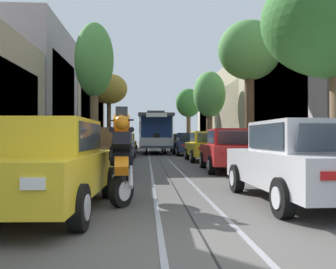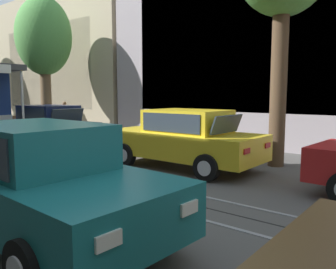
{
  "view_description": "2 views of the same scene",
  "coord_description": "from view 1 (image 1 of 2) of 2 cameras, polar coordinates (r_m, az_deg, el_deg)",
  "views": [
    {
      "loc": [
        -0.71,
        -3.71,
        1.26
      ],
      "look_at": [
        0.27,
        12.49,
        1.39
      ],
      "focal_mm": 38.16,
      "sensor_mm": 36.0,
      "label": 1
    },
    {
      "loc": [
        -4.95,
        9.69,
        1.98
      ],
      "look_at": [
        1.56,
        14.97,
        1.0
      ],
      "focal_mm": 36.63,
      "sensor_mm": 36.0,
      "label": 2
    }
  ],
  "objects": [
    {
      "name": "ground_plane",
      "position": [
        23.28,
        -1.7,
        -3.58
      ],
      "size": [
        160.0,
        160.0,
        0.0
      ],
      "primitive_type": "plane",
      "color": "#4C4947"
    },
    {
      "name": "trolley_track_rails",
      "position": [
        26.15,
        -1.89,
        -3.22
      ],
      "size": [
        1.14,
        56.81,
        0.01
      ],
      "color": "gray",
      "rests_on": "ground"
    },
    {
      "name": "building_facade_left",
      "position": [
        29.71,
        -19.92,
        5.47
      ],
      "size": [
        5.57,
        48.51,
        10.64
      ],
      "color": "#BCAD93",
      "rests_on": "ground"
    },
    {
      "name": "building_facade_right",
      "position": [
        27.14,
        18.15,
        6.18
      ],
      "size": [
        5.97,
        48.51,
        10.07
      ],
      "color": "gray",
      "rests_on": "ground"
    },
    {
      "name": "parked_car_yellow_near_left",
      "position": [
        6.51,
        -18.86,
        -4.51
      ],
      "size": [
        2.12,
        4.41,
        1.58
      ],
      "color": "gold",
      "rests_on": "ground"
    },
    {
      "name": "parked_car_brown_second_left",
      "position": [
        12.3,
        -11.32,
        -2.61
      ],
      "size": [
        2.01,
        4.37,
        1.58
      ],
      "color": "brown",
      "rests_on": "ground"
    },
    {
      "name": "parked_car_teal_mid_left",
      "position": [
        17.82,
        -9.12,
        -1.95
      ],
      "size": [
        2.11,
        4.41,
        1.58
      ],
      "color": "#196B70",
      "rests_on": "ground"
    },
    {
      "name": "parked_car_grey_fourth_left",
      "position": [
        23.41,
        -7.56,
        -1.6
      ],
      "size": [
        2.07,
        4.39,
        1.58
      ],
      "color": "slate",
      "rests_on": "ground"
    },
    {
      "name": "parked_car_yellow_fifth_left",
      "position": [
        29.4,
        -6.87,
        -1.37
      ],
      "size": [
        2.04,
        4.38,
        1.58
      ],
      "color": "gold",
      "rests_on": "ground"
    },
    {
      "name": "parked_car_silver_near_right",
      "position": [
        7.39,
        20.36,
        -4.02
      ],
      "size": [
        2.05,
        4.38,
        1.58
      ],
      "color": "#B7B7BC",
      "rests_on": "ground"
    },
    {
      "name": "parked_car_red_second_right",
      "position": [
        13.62,
        9.89,
        -2.4
      ],
      "size": [
        2.14,
        4.42,
        1.58
      ],
      "color": "red",
      "rests_on": "ground"
    },
    {
      "name": "parked_car_yellow_mid_right",
      "position": [
        19.11,
        6.1,
        -1.85
      ],
      "size": [
        2.01,
        4.37,
        1.58
      ],
      "color": "gold",
      "rests_on": "ground"
    },
    {
      "name": "parked_car_navy_fourth_right",
      "position": [
        25.33,
        3.26,
        -1.51
      ],
      "size": [
        2.04,
        4.38,
        1.58
      ],
      "color": "#19234C",
      "rests_on": "ground"
    },
    {
      "name": "parked_car_brown_fifth_right",
      "position": [
        31.57,
        2.19,
        -1.31
      ],
      "size": [
        2.14,
        4.42,
        1.58
      ],
      "color": "brown",
      "rests_on": "ground"
    },
    {
      "name": "street_tree_kerb_left_second",
      "position": [
        22.61,
        -11.7,
        11.24
      ],
      "size": [
        2.36,
        2.46,
        8.27
      ],
      "color": "brown",
      "rests_on": "ground"
    },
    {
      "name": "street_tree_kerb_left_mid",
      "position": [
        35.24,
        -9.41,
        7.09
      ],
      "size": [
        3.55,
        3.11,
        7.46
      ],
      "color": "#4C3826",
      "rests_on": "ground"
    },
    {
      "name": "street_tree_kerb_right_second",
      "position": [
        18.19,
        12.89,
        12.62
      ],
      "size": [
        3.06,
        2.48,
        6.95
      ],
      "color": "#4C3826",
      "rests_on": "ground"
    },
    {
      "name": "street_tree_kerb_right_mid",
      "position": [
        29.32,
        6.64,
        6.21
      ],
      "size": [
        2.61,
        2.72,
        6.63
      ],
      "color": "brown",
      "rests_on": "ground"
    },
    {
      "name": "street_tree_kerb_right_fourth",
      "position": [
        39.58,
        3.29,
        4.88
      ],
      "size": [
        2.8,
        2.25,
        6.67
      ],
      "color": "brown",
      "rests_on": "ground"
    },
    {
      "name": "cable_car_trolley",
      "position": [
        29.49,
        -2.07,
        0.31
      ],
      "size": [
        2.59,
        9.14,
        3.28
      ],
      "color": "navy",
      "rests_on": "ground"
    },
    {
      "name": "motorcycle_with_rider",
      "position": [
        6.87,
        -7.41,
        -2.76
      ],
      "size": [
        0.52,
        1.83,
        1.88
      ],
      "color": "black",
      "rests_on": "ground"
    },
    {
      "name": "pedestrian_on_right_pavement",
      "position": [
        30.17,
        9.28,
        -1.13
      ],
      "size": [
        0.55,
        0.41,
        1.61
      ],
      "color": "black",
      "rests_on": "ground"
    },
    {
      "name": "pedestrian_crossing_far",
      "position": [
        16.88,
        -17.18,
        -1.51
      ],
      "size": [
        0.55,
        0.41,
        1.68
      ],
      "color": "black",
      "rests_on": "ground"
    }
  ]
}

